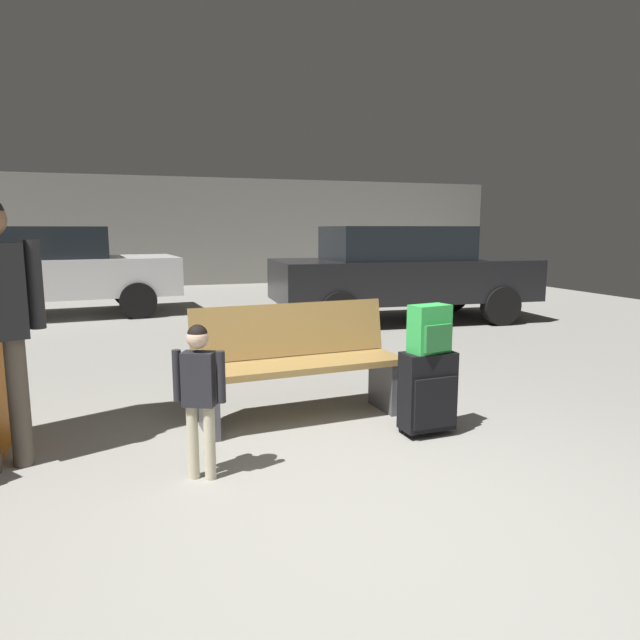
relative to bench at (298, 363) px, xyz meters
name	(u,v)px	position (x,y,z in m)	size (l,w,h in m)	color
ground_plane	(237,362)	(-0.11, 2.23, -0.49)	(18.00, 18.00, 0.10)	gray
garage_back_wall	(179,232)	(-0.11, 11.09, 0.96)	(18.00, 0.12, 2.80)	slate
bench	(298,363)	(0.00, 0.00, 0.00)	(1.64, 0.66, 0.89)	#9E7A42
suitcase	(428,391)	(0.78, -0.64, -0.12)	(0.39, 0.25, 0.60)	black
backpack_bright	(430,329)	(0.78, -0.64, 0.33)	(0.31, 0.24, 0.34)	green
child	(199,385)	(-0.84, -0.88, 0.13)	(0.29, 0.23, 0.93)	beige
parked_car_near	(400,271)	(2.85, 4.08, 0.36)	(4.19, 1.97, 1.51)	black
parked_car_far	(48,269)	(-2.60, 6.28, 0.36)	(4.25, 2.12, 1.51)	silver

